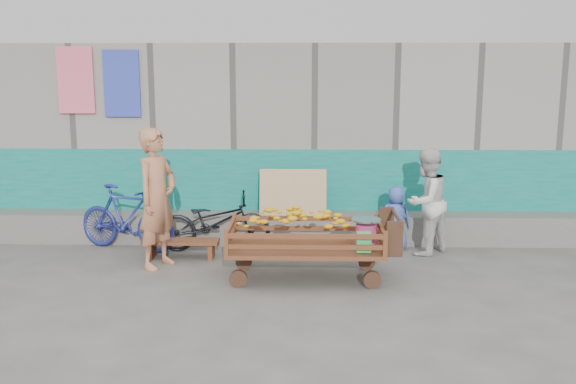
{
  "coord_description": "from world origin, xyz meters",
  "views": [
    {
      "loc": [
        0.47,
        -7.19,
        2.6
      ],
      "look_at": [
        0.25,
        1.2,
        1.0
      ],
      "focal_mm": 40.0,
      "sensor_mm": 36.0,
      "label": 1
    }
  ],
  "objects_px": {
    "vendor_man": "(157,198)",
    "bicycle_dark": "(214,222)",
    "child": "(396,218)",
    "bicycle_blue": "(127,218)",
    "banana_cart": "(302,231)",
    "woman": "(426,202)",
    "bench": "(182,245)"
  },
  "relations": [
    {
      "from": "bench",
      "to": "woman",
      "type": "relative_size",
      "value": 0.69
    },
    {
      "from": "bench",
      "to": "bicycle_dark",
      "type": "xyz_separation_m",
      "value": [
        0.41,
        0.39,
        0.24
      ]
    },
    {
      "from": "bicycle_blue",
      "to": "banana_cart",
      "type": "bearing_deg",
      "value": -96.04
    },
    {
      "from": "banana_cart",
      "to": "vendor_man",
      "type": "bearing_deg",
      "value": 166.5
    },
    {
      "from": "banana_cart",
      "to": "child",
      "type": "height_order",
      "value": "child"
    },
    {
      "from": "woman",
      "to": "bicycle_dark",
      "type": "relative_size",
      "value": 0.94
    },
    {
      "from": "vendor_man",
      "to": "child",
      "type": "distance_m",
      "value": 3.44
    },
    {
      "from": "vendor_man",
      "to": "woman",
      "type": "distance_m",
      "value": 3.74
    },
    {
      "from": "woman",
      "to": "bicycle_dark",
      "type": "bearing_deg",
      "value": -45.31
    },
    {
      "from": "child",
      "to": "bicycle_blue",
      "type": "distance_m",
      "value": 3.93
    },
    {
      "from": "vendor_man",
      "to": "banana_cart",
      "type": "bearing_deg",
      "value": -77.84
    },
    {
      "from": "banana_cart",
      "to": "vendor_man",
      "type": "xyz_separation_m",
      "value": [
        -1.92,
        0.46,
        0.32
      ]
    },
    {
      "from": "vendor_man",
      "to": "bicycle_blue",
      "type": "distance_m",
      "value": 1.12
    },
    {
      "from": "bench",
      "to": "vendor_man",
      "type": "height_order",
      "value": "vendor_man"
    },
    {
      "from": "child",
      "to": "bicycle_dark",
      "type": "distance_m",
      "value": 2.65
    },
    {
      "from": "child",
      "to": "woman",
      "type": "bearing_deg",
      "value": 144.46
    },
    {
      "from": "bench",
      "to": "woman",
      "type": "bearing_deg",
      "value": 5.12
    },
    {
      "from": "vendor_man",
      "to": "bicycle_dark",
      "type": "distance_m",
      "value": 1.14
    },
    {
      "from": "vendor_man",
      "to": "bench",
      "type": "bearing_deg",
      "value": -3.64
    },
    {
      "from": "woman",
      "to": "bicycle_blue",
      "type": "relative_size",
      "value": 0.95
    },
    {
      "from": "vendor_man",
      "to": "child",
      "type": "relative_size",
      "value": 1.98
    },
    {
      "from": "banana_cart",
      "to": "bicycle_dark",
      "type": "height_order",
      "value": "banana_cart"
    },
    {
      "from": "bicycle_dark",
      "to": "banana_cart",
      "type": "bearing_deg",
      "value": -140.89
    },
    {
      "from": "woman",
      "to": "bicycle_dark",
      "type": "height_order",
      "value": "woman"
    },
    {
      "from": "bicycle_blue",
      "to": "woman",
      "type": "bearing_deg",
      "value": -71.1
    },
    {
      "from": "vendor_man",
      "to": "child",
      "type": "xyz_separation_m",
      "value": [
        3.28,
        0.93,
        -0.46
      ]
    },
    {
      "from": "banana_cart",
      "to": "child",
      "type": "distance_m",
      "value": 1.95
    },
    {
      "from": "vendor_man",
      "to": "bicycle_dark",
      "type": "relative_size",
      "value": 1.15
    },
    {
      "from": "banana_cart",
      "to": "bicycle_dark",
      "type": "relative_size",
      "value": 1.31
    },
    {
      "from": "banana_cart",
      "to": "bicycle_blue",
      "type": "xyz_separation_m",
      "value": [
        -2.57,
        1.26,
        -0.13
      ]
    },
    {
      "from": "banana_cart",
      "to": "bicycle_blue",
      "type": "height_order",
      "value": "bicycle_blue"
    },
    {
      "from": "banana_cart",
      "to": "woman",
      "type": "xyz_separation_m",
      "value": [
        1.75,
        1.17,
        0.15
      ]
    }
  ]
}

